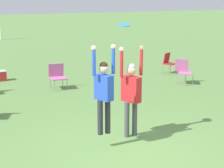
{
  "coord_description": "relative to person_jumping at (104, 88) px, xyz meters",
  "views": [
    {
      "loc": [
        -3.73,
        -6.65,
        3.3
      ],
      "look_at": [
        0.06,
        0.83,
        1.3
      ],
      "focal_mm": 60.0,
      "sensor_mm": 36.0,
      "label": 1
    }
  ],
  "objects": [
    {
      "name": "person_jumping",
      "position": [
        0.0,
        0.0,
        0.0
      ],
      "size": [
        0.56,
        0.45,
        1.97
      ],
      "rotation": [
        0.0,
        0.0,
        1.92
      ],
      "color": "#2D2D38",
      "rests_on": "ground_plane"
    },
    {
      "name": "camping_chair_2",
      "position": [
        5.35,
        4.17,
        -0.81
      ],
      "size": [
        0.7,
        0.78,
        0.94
      ],
      "rotation": [
        0.0,
        0.0,
        2.52
      ],
      "color": "gray",
      "rests_on": "ground_plane"
    },
    {
      "name": "person_defending",
      "position": [
        0.86,
        0.32,
        -0.19
      ],
      "size": [
        0.62,
        0.51,
        2.16
      ],
      "rotation": [
        0.0,
        0.0,
        -1.22
      ],
      "color": "#4C4C51",
      "rests_on": "ground_plane"
    },
    {
      "name": "camping_chair_4",
      "position": [
        0.84,
        5.62,
        -0.84
      ],
      "size": [
        0.61,
        0.65,
        0.9
      ],
      "rotation": [
        0.0,
        0.0,
        3.03
      ],
      "color": "gray",
      "rests_on": "ground_plane"
    },
    {
      "name": "frisbee",
      "position": [
        0.67,
        0.34,
        1.31
      ],
      "size": [
        0.27,
        0.27,
        0.07
      ],
      "color": "#2D9EDB"
    },
    {
      "name": "ground_plane",
      "position": [
        0.37,
        -0.37,
        -1.35
      ],
      "size": [
        120.0,
        120.0,
        0.0
      ],
      "primitive_type": "plane",
      "color": "#608C47"
    },
    {
      "name": "camping_chair_1",
      "position": [
        5.99,
        6.07,
        -0.83
      ],
      "size": [
        0.61,
        0.67,
        0.87
      ],
      "rotation": [
        0.0,
        0.0,
        3.6
      ],
      "color": "gray",
      "rests_on": "ground_plane"
    }
  ]
}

